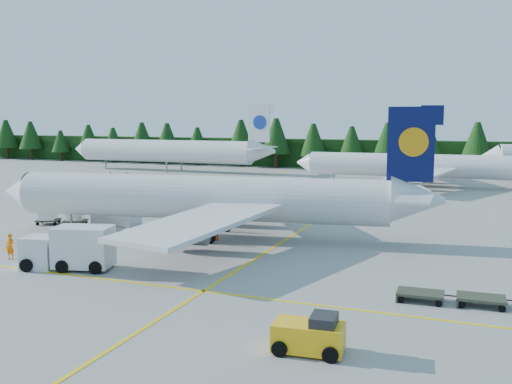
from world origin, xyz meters
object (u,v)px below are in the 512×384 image
(service_truck, at_px, (68,248))
(airstairs, at_px, (118,215))
(airliner_red, at_px, (404,166))
(airliner_navy, at_px, (192,198))
(baggage_tug, at_px, (310,335))

(service_truck, bearing_deg, airstairs, 98.68)
(airstairs, height_order, service_truck, airstairs)
(airliner_red, bearing_deg, service_truck, -106.18)
(airliner_navy, height_order, airliner_red, airliner_navy)
(airliner_red, height_order, baggage_tug, airliner_red)
(airstairs, xyz_separation_m, baggage_tug, (26.46, -23.34, -0.04))
(airstairs, bearing_deg, airliner_red, 60.71)
(airliner_navy, distance_m, baggage_tug, 26.85)
(airliner_red, bearing_deg, airstairs, -118.71)
(airliner_red, distance_m, baggage_tug, 66.74)
(service_truck, relative_size, baggage_tug, 2.01)
(airliner_navy, xyz_separation_m, airstairs, (-9.61, 2.60, -2.55))
(airliner_navy, relative_size, airliner_red, 1.08)
(airliner_red, distance_m, airstairs, 48.75)
(baggage_tug, bearing_deg, service_truck, 153.75)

